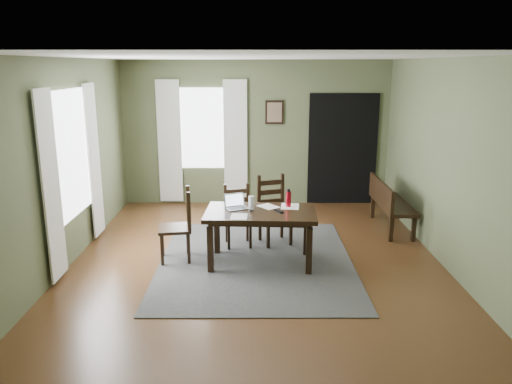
{
  "coord_description": "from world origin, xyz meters",
  "views": [
    {
      "loc": [
        -0.02,
        -6.38,
        2.61
      ],
      "look_at": [
        0.0,
        0.3,
        0.9
      ],
      "focal_mm": 35.0,
      "sensor_mm": 36.0,
      "label": 1
    }
  ],
  "objects_px": {
    "dining_table": "(261,217)",
    "chair_back_right": "(274,211)",
    "chair_back_left": "(238,216)",
    "chair_end": "(179,226)",
    "water_bottle": "(288,199)",
    "laptop": "(236,204)",
    "bench": "(388,201)"
  },
  "relations": [
    {
      "from": "chair_end",
      "to": "chair_back_left",
      "type": "distance_m",
      "value": 0.99
    },
    {
      "from": "bench",
      "to": "laptop",
      "type": "bearing_deg",
      "value": 118.74
    },
    {
      "from": "dining_table",
      "to": "bench",
      "type": "relative_size",
      "value": 1.06
    },
    {
      "from": "dining_table",
      "to": "chair_back_right",
      "type": "relative_size",
      "value": 1.48
    },
    {
      "from": "laptop",
      "to": "bench",
      "type": "bearing_deg",
      "value": 4.86
    },
    {
      "from": "chair_end",
      "to": "chair_back_left",
      "type": "bearing_deg",
      "value": 118.13
    },
    {
      "from": "chair_end",
      "to": "chair_back_left",
      "type": "height_order",
      "value": "chair_end"
    },
    {
      "from": "chair_end",
      "to": "water_bottle",
      "type": "bearing_deg",
      "value": 83.62
    },
    {
      "from": "chair_back_left",
      "to": "water_bottle",
      "type": "relative_size",
      "value": 3.61
    },
    {
      "from": "dining_table",
      "to": "chair_end",
      "type": "bearing_deg",
      "value": 176.69
    },
    {
      "from": "dining_table",
      "to": "water_bottle",
      "type": "distance_m",
      "value": 0.48
    },
    {
      "from": "dining_table",
      "to": "chair_back_left",
      "type": "height_order",
      "value": "chair_back_left"
    },
    {
      "from": "laptop",
      "to": "water_bottle",
      "type": "xyz_separation_m",
      "value": [
        0.71,
        0.07,
        0.06
      ]
    },
    {
      "from": "chair_back_right",
      "to": "bench",
      "type": "distance_m",
      "value": 1.98
    },
    {
      "from": "laptop",
      "to": "water_bottle",
      "type": "bearing_deg",
      "value": -18.66
    },
    {
      "from": "bench",
      "to": "water_bottle",
      "type": "distance_m",
      "value": 2.16
    },
    {
      "from": "chair_back_left",
      "to": "laptop",
      "type": "height_order",
      "value": "laptop"
    },
    {
      "from": "dining_table",
      "to": "laptop",
      "type": "distance_m",
      "value": 0.39
    },
    {
      "from": "chair_end",
      "to": "laptop",
      "type": "distance_m",
      "value": 0.83
    },
    {
      "from": "water_bottle",
      "to": "dining_table",
      "type": "bearing_deg",
      "value": -151.84
    },
    {
      "from": "chair_back_right",
      "to": "water_bottle",
      "type": "xyz_separation_m",
      "value": [
        0.17,
        -0.63,
        0.35
      ]
    },
    {
      "from": "dining_table",
      "to": "chair_back_right",
      "type": "bearing_deg",
      "value": 78.85
    },
    {
      "from": "water_bottle",
      "to": "bench",
      "type": "bearing_deg",
      "value": 36.46
    },
    {
      "from": "chair_back_right",
      "to": "water_bottle",
      "type": "distance_m",
      "value": 0.75
    },
    {
      "from": "bench",
      "to": "laptop",
      "type": "height_order",
      "value": "laptop"
    },
    {
      "from": "chair_end",
      "to": "chair_back_left",
      "type": "relative_size",
      "value": 1.11
    },
    {
      "from": "chair_back_right",
      "to": "chair_back_left",
      "type": "bearing_deg",
      "value": 172.68
    },
    {
      "from": "chair_end",
      "to": "water_bottle",
      "type": "relative_size",
      "value": 4.02
    },
    {
      "from": "chair_back_right",
      "to": "dining_table",
      "type": "bearing_deg",
      "value": -123.2
    },
    {
      "from": "dining_table",
      "to": "chair_back_left",
      "type": "distance_m",
      "value": 0.82
    },
    {
      "from": "chair_back_right",
      "to": "laptop",
      "type": "distance_m",
      "value": 0.93
    },
    {
      "from": "dining_table",
      "to": "bench",
      "type": "xyz_separation_m",
      "value": [
        2.09,
        1.47,
        -0.17
      ]
    }
  ]
}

